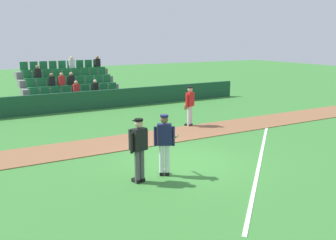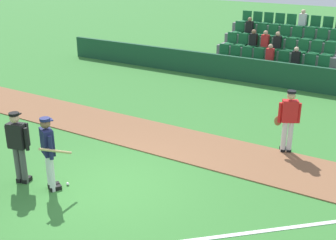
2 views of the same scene
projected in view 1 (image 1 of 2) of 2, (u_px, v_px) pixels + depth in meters
The scene contains 9 objects.
ground_plane at pixel (180, 161), 12.08m from camera, with size 80.00×80.00×0.00m, color #387A33.
infield_dirt_path at pixel (139, 140), 14.57m from camera, with size 28.00×2.06×0.03m, color brown.
foul_line_chalk at pixel (262, 151), 13.12m from camera, with size 12.00×0.10×0.01m, color white.
dugout_fence at pixel (82, 101), 20.37m from camera, with size 20.00×0.16×1.02m, color #19472D.
stadium_bleachers at pixel (70, 91), 22.26m from camera, with size 5.55×3.80×2.70m.
batter_navy_jersey at pixel (165, 142), 10.67m from camera, with size 0.64×0.79×1.76m.
umpire_home_plate at pixel (139, 147), 10.15m from camera, with size 0.58×0.37×1.76m.
runner_red_jersey at pixel (190, 105), 16.64m from camera, with size 0.65×0.42×1.76m.
baseball at pixel (164, 170), 11.22m from camera, with size 0.07×0.07×0.07m, color white.
Camera 1 is at (-6.10, -9.78, 3.85)m, focal length 40.84 mm.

